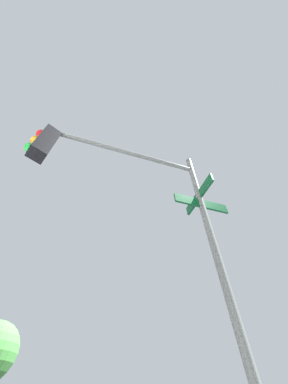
# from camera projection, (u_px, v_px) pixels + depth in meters

# --- Properties ---
(traffic_signal_near) EXTENTS (1.89, 3.49, 5.82)m
(traffic_signal_near) POSITION_uv_depth(u_px,v_px,m) (131.00, 195.00, 3.31)
(traffic_signal_near) COLOR slate
(traffic_signal_near) RESTS_ON ground_plane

